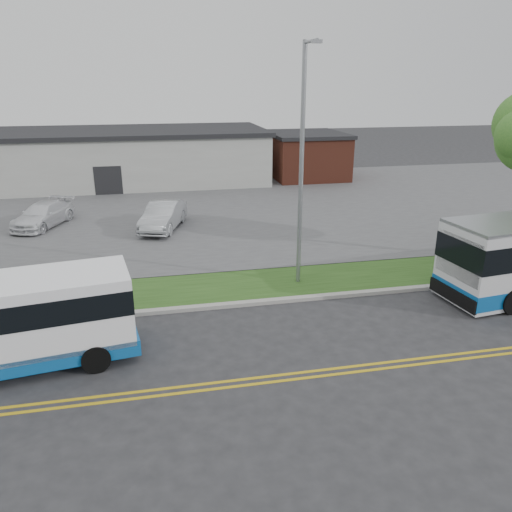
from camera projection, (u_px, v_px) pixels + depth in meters
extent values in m
plane|color=#28282B|center=(240.00, 319.00, 18.16)|extent=(140.00, 140.00, 0.00)
cube|color=gold|center=(263.00, 377.00, 14.61)|extent=(70.00, 0.12, 0.01)
cube|color=gold|center=(266.00, 383.00, 14.33)|extent=(70.00, 0.12, 0.01)
cube|color=#9E9B93|center=(235.00, 304.00, 19.15)|extent=(80.00, 0.30, 0.15)
cube|color=#254416|center=(228.00, 287.00, 20.82)|extent=(80.00, 3.30, 0.10)
cube|color=#4C4C4F|center=(196.00, 207.00, 33.82)|extent=(80.00, 25.00, 0.10)
cube|color=#9E9E99|center=(111.00, 159.00, 41.23)|extent=(25.00, 10.00, 4.00)
cube|color=black|center=(109.00, 132.00, 40.50)|extent=(25.40, 10.40, 0.35)
cube|color=black|center=(108.00, 181.00, 36.96)|extent=(2.00, 0.15, 2.20)
cube|color=brown|center=(306.00, 157.00, 43.56)|extent=(6.00, 7.00, 3.60)
cube|color=black|center=(307.00, 134.00, 42.90)|extent=(6.30, 7.30, 0.30)
cylinder|color=gray|center=(301.00, 170.00, 19.69)|extent=(0.18, 0.18, 9.50)
cylinder|color=gray|center=(311.00, 41.00, 17.49)|extent=(0.12, 1.40, 0.12)
cube|color=gray|center=(317.00, 41.00, 16.91)|extent=(0.35, 0.18, 0.12)
cube|color=#0E5299|center=(19.00, 350.00, 14.99)|extent=(7.18, 3.34, 0.51)
cube|color=white|center=(54.00, 309.00, 14.96)|extent=(4.77, 2.98, 2.13)
cube|color=black|center=(52.00, 298.00, 14.84)|extent=(4.80, 3.02, 0.76)
cylinder|color=black|center=(96.00, 359.00, 14.76)|extent=(0.89, 0.41, 0.85)
cylinder|color=black|center=(92.00, 326.00, 16.70)|extent=(0.89, 0.41, 0.85)
cube|color=black|center=(459.00, 258.00, 18.56)|extent=(0.37, 2.37, 1.65)
cube|color=black|center=(452.00, 295.00, 19.04)|extent=(0.41, 2.57, 0.52)
cylinder|color=black|center=(512.00, 301.00, 18.44)|extent=(1.02, 0.44, 0.99)
cylinder|color=black|center=(466.00, 278.00, 20.61)|extent=(1.02, 0.44, 0.99)
imported|color=#A7AAAE|center=(163.00, 216.00, 28.47)|extent=(3.02, 4.98, 1.55)
imported|color=white|center=(43.00, 215.00, 29.03)|extent=(3.54, 5.03, 1.35)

